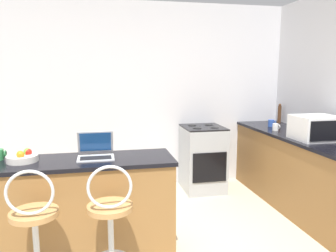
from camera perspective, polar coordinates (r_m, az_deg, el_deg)
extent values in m
cube|color=silver|center=(4.64, -6.99, 5.03)|extent=(12.00, 0.06, 2.60)
cube|color=olive|center=(3.08, -15.36, -14.15)|extent=(1.65, 0.51, 0.87)
cube|color=black|center=(2.93, -15.75, -6.01)|extent=(1.68, 0.54, 0.03)
cube|color=olive|center=(4.07, 24.53, -8.80)|extent=(0.62, 2.97, 0.87)
cube|color=black|center=(3.96, 24.97, -2.57)|extent=(0.65, 3.00, 0.03)
cylinder|color=#B7844C|center=(2.59, -22.28, -13.94)|extent=(0.34, 0.34, 0.04)
torus|color=silver|center=(2.44, -22.95, -10.66)|extent=(0.32, 0.02, 0.32)
cylinder|color=silver|center=(2.69, -9.85, -20.16)|extent=(0.04, 0.04, 0.63)
cylinder|color=#B7844C|center=(2.55, -10.05, -13.78)|extent=(0.34, 0.34, 0.04)
torus|color=silver|center=(2.39, -10.11, -10.44)|extent=(0.32, 0.02, 0.32)
cube|color=#B7BABF|center=(2.92, -12.45, -5.48)|extent=(0.31, 0.23, 0.01)
cube|color=black|center=(2.90, -12.46, -5.44)|extent=(0.27, 0.13, 0.00)
cube|color=#B7BABF|center=(3.02, -12.51, -2.76)|extent=(0.31, 0.08, 0.21)
cube|color=#19478C|center=(3.01, -12.51, -2.74)|extent=(0.27, 0.06, 0.18)
cube|color=white|center=(3.97, 24.27, -0.28)|extent=(0.46, 0.39, 0.27)
cube|color=black|center=(3.79, 25.54, -0.80)|extent=(0.32, 0.01, 0.21)
cube|color=#9EA3A8|center=(4.64, 6.05, -5.73)|extent=(0.55, 0.60, 0.88)
cube|color=black|center=(4.37, 7.28, -7.18)|extent=(0.46, 0.01, 0.40)
cube|color=black|center=(4.54, 6.14, -0.22)|extent=(0.55, 0.60, 0.02)
cylinder|color=black|center=(4.39, 5.10, -0.35)|extent=(0.11, 0.11, 0.01)
cylinder|color=black|center=(4.47, 8.12, -0.24)|extent=(0.11, 0.11, 0.01)
cylinder|color=black|center=(4.62, 4.24, 0.14)|extent=(0.11, 0.11, 0.01)
cylinder|color=black|center=(4.69, 7.12, 0.24)|extent=(0.11, 0.11, 0.01)
cylinder|color=#4C2D19|center=(5.13, 18.82, 1.96)|extent=(0.05, 0.05, 0.25)
sphere|color=#4C2D19|center=(5.12, 18.91, 3.51)|extent=(0.04, 0.04, 0.04)
cylinder|color=white|center=(4.42, 18.19, -0.19)|extent=(0.07, 0.07, 0.09)
torus|color=white|center=(4.44, 18.74, -0.11)|extent=(0.01, 0.06, 0.06)
cylinder|color=silver|center=(3.01, -24.03, -5.18)|extent=(0.25, 0.25, 0.05)
sphere|color=red|center=(3.02, -23.16, -4.21)|extent=(0.06, 0.06, 0.06)
sphere|color=orange|center=(2.95, -24.33, -4.55)|extent=(0.06, 0.06, 0.06)
sphere|color=#66B233|center=(3.03, -23.26, -4.15)|extent=(0.06, 0.06, 0.06)
cylinder|color=#2D51AD|center=(4.73, 17.51, 0.48)|extent=(0.08, 0.08, 0.09)
torus|color=#2D51AD|center=(4.76, 18.06, 0.56)|extent=(0.01, 0.06, 0.06)
torus|color=#338447|center=(3.14, -26.48, -4.34)|extent=(0.01, 0.06, 0.06)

